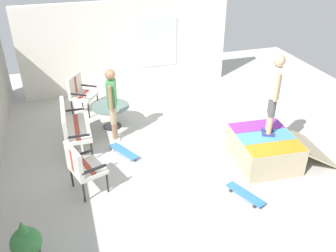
{
  "coord_description": "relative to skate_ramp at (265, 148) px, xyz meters",
  "views": [
    {
      "loc": [
        -6.18,
        2.35,
        4.46
      ],
      "look_at": [
        0.03,
        0.43,
        0.7
      ],
      "focal_mm": 38.31,
      "sensor_mm": 36.0,
      "label": 1
    }
  ],
  "objects": [
    {
      "name": "patio_table",
      "position": [
        2.39,
        2.84,
        0.1
      ],
      "size": [
        0.9,
        0.9,
        0.57
      ],
      "color": "black",
      "rests_on": "ground_plane"
    },
    {
      "name": "person_watching",
      "position": [
        1.81,
        2.86,
        0.7
      ],
      "size": [
        0.46,
        0.31,
        1.72
      ],
      "color": "silver",
      "rests_on": "ground_plane"
    },
    {
      "name": "patio_bench",
      "position": [
        1.7,
        3.81,
        0.31
      ],
      "size": [
        1.26,
        0.56,
        1.02
      ],
      "color": "black",
      "rests_on": "ground_plane"
    },
    {
      "name": "potted_plant",
      "position": [
        -1.39,
        4.65,
        0.16
      ],
      "size": [
        0.44,
        0.44,
        0.92
      ],
      "color": "#515156",
      "rests_on": "ground_plane"
    },
    {
      "name": "house_facade",
      "position": [
        4.62,
        1.92,
        0.98
      ],
      "size": [
        0.23,
        6.0,
        2.57
      ],
      "color": "white",
      "rests_on": "ground_plane"
    },
    {
      "name": "skateboard_by_bench",
      "position": [
        1.1,
        2.8,
        -0.22
      ],
      "size": [
        0.8,
        0.55,
        0.1
      ],
      "color": "#3372B2",
      "rests_on": "ground_plane"
    },
    {
      "name": "patio_chair_by_wall",
      "position": [
        0.11,
        3.73,
        0.3
      ],
      "size": [
        0.76,
        0.72,
        1.02
      ],
      "color": "black",
      "rests_on": "ground_plane"
    },
    {
      "name": "ground_plane",
      "position": [
        0.82,
        1.43,
        -0.36
      ],
      "size": [
        12.0,
        12.0,
        0.1
      ],
      "primitive_type": "cube",
      "color": "beige"
    },
    {
      "name": "skate_ramp",
      "position": [
        0.0,
        0.0,
        0.0
      ],
      "size": [
        1.48,
        2.09,
        0.62
      ],
      "color": "tan",
      "rests_on": "ground_plane"
    },
    {
      "name": "skateboard_spare",
      "position": [
        -0.94,
        0.93,
        -0.22
      ],
      "size": [
        0.82,
        0.49,
        0.1
      ],
      "color": "#3372B2",
      "rests_on": "ground_plane"
    },
    {
      "name": "person_skater",
      "position": [
        0.09,
        -0.06,
        1.3
      ],
      "size": [
        0.44,
        0.34,
        1.69
      ],
      "color": "navy",
      "rests_on": "skate_ramp"
    },
    {
      "name": "patio_chair_near_house",
      "position": [
        3.43,
        3.48,
        0.3
      ],
      "size": [
        0.82,
        0.8,
        1.02
      ],
      "color": "black",
      "rests_on": "ground_plane"
    }
  ]
}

